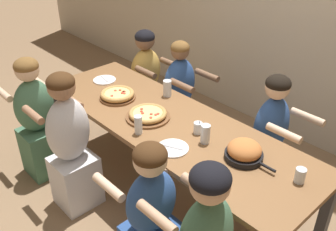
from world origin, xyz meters
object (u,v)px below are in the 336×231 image
empty_plate_a (173,148)px  skillet_bowl (244,152)px  diner_far_midright (269,145)px  drinking_glass_b (300,176)px  drinking_glass_e (138,126)px  diner_far_left (147,84)px  pizza_board_main (148,115)px  diner_far_midleft (179,101)px  drinking_glass_a (205,134)px  drinking_glass_c (167,89)px  diner_near_midright (152,221)px  diner_near_midleft (71,148)px  diner_near_left (38,122)px  empty_plate_b (105,80)px  drinking_glass_d (59,80)px  cocktail_glass_blue (198,128)px  pizza_board_second (117,95)px

empty_plate_a → skillet_bowl: bearing=34.4°
skillet_bowl → diner_far_midright: 0.68m
drinking_glass_b → diner_far_midright: diner_far_midright is taller
drinking_glass_e → diner_far_left: 1.40m
diner_far_left → pizza_board_main: bearing=51.0°
drinking_glass_b → diner_far_midleft: bearing=162.0°
pizza_board_main → drinking_glass_a: 0.56m
drinking_glass_c → diner_near_midright: size_ratio=0.13×
pizza_board_main → drinking_glass_c: bearing=115.2°
skillet_bowl → diner_near_midleft: diner_near_midleft is taller
drinking_glass_a → diner_far_left: size_ratio=0.13×
diner_far_midright → diner_near_left: bearing=-52.4°
empty_plate_b → drinking_glass_d: size_ratio=2.10×
drinking_glass_c → diner_near_midleft: (-0.15, -0.92, -0.27)m
skillet_bowl → diner_near_midleft: size_ratio=0.31×
cocktail_glass_blue → empty_plate_b: bearing=179.5°
drinking_glass_e → skillet_bowl: bearing=24.2°
drinking_glass_a → empty_plate_a: bearing=-113.5°
diner_far_left → diner_near_midright: bearing=51.0°
cocktail_glass_blue → diner_near_midleft: 1.05m
diner_far_midright → diner_far_midleft: (-1.07, -0.00, -0.01)m
drinking_glass_a → empty_plate_b: bearing=177.4°
drinking_glass_b → diner_near_midleft: 1.76m
drinking_glass_d → empty_plate_b: bearing=59.6°
diner_far_left → drinking_glass_e: bearing=47.9°
drinking_glass_b → drinking_glass_d: (-2.29, -0.42, 0.01)m
pizza_board_second → skillet_bowl: 1.31m
drinking_glass_c → diner_near_midleft: 0.97m
diner_near_left → pizza_board_second: bearing=-41.1°
diner_near_left → cocktail_glass_blue: bearing=-63.5°
empty_plate_b → drinking_glass_e: drinking_glass_e is taller
pizza_board_main → diner_near_midright: bearing=-39.0°
empty_plate_a → diner_near_midright: bearing=-60.6°
drinking_glass_b → drinking_glass_d: 2.33m
drinking_glass_c → drinking_glass_d: drinking_glass_c is taller
diner_near_midright → empty_plate_a: bearing=29.4°
skillet_bowl → drinking_glass_d: (-1.90, -0.36, -0.01)m
pizza_board_second → skillet_bowl: bearing=5.0°
cocktail_glass_blue → diner_near_midright: diner_near_midright is taller
drinking_glass_b → drinking_glass_c: bearing=172.7°
drinking_glass_b → diner_near_midleft: diner_near_midleft is taller
pizza_board_main → drinking_glass_b: drinking_glass_b is taller
empty_plate_b → drinking_glass_d: drinking_glass_d is taller
diner_near_midright → pizza_board_main: bearing=51.0°
pizza_board_second → empty_plate_a: pizza_board_second is taller
cocktail_glass_blue → drinking_glass_a: (0.12, -0.05, 0.03)m
pizza_board_main → diner_far_left: size_ratio=0.31×
pizza_board_second → drinking_glass_e: (0.57, -0.22, 0.03)m
pizza_board_second → drinking_glass_d: size_ratio=3.06×
pizza_board_second → diner_near_left: diner_near_left is taller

